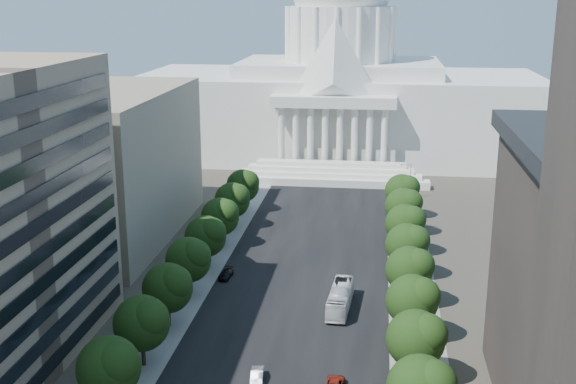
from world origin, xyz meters
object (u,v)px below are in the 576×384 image
at_px(car_silver, 257,377).
at_px(city_bus, 340,298).
at_px(car_dark_b, 226,274).
at_px(car_red, 335,384).

bearing_deg(car_silver, city_bus, 62.69).
bearing_deg(car_dark_b, city_bus, -22.21).
distance_m(car_red, city_bus, 24.30).
bearing_deg(car_silver, car_red, -8.28).
distance_m(car_dark_b, city_bus, 23.29).
height_order(car_dark_b, city_bus, city_bus).
distance_m(car_silver, city_bus, 25.63).
height_order(car_silver, city_bus, city_bus).
relative_size(car_red, city_bus, 0.37).
bearing_deg(city_bus, car_silver, -107.77).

